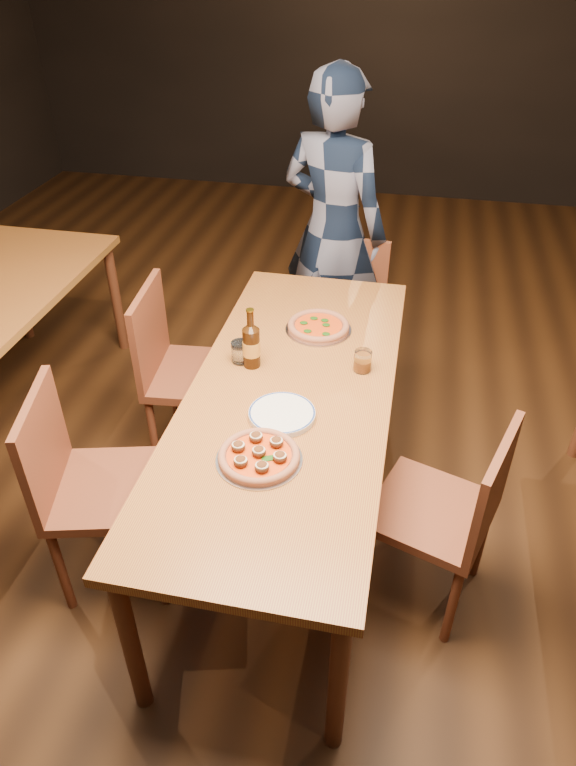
% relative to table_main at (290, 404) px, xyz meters
% --- Properties ---
extents(ground, '(9.00, 9.00, 0.00)m').
position_rel_table_main_xyz_m(ground, '(0.00, 0.00, -0.68)').
color(ground, black).
extents(room_shell, '(9.00, 9.00, 9.00)m').
position_rel_table_main_xyz_m(room_shell, '(0.00, 0.00, 1.18)').
color(room_shell, black).
rests_on(room_shell, ground).
extents(table_main, '(0.80, 2.00, 0.75)m').
position_rel_table_main_xyz_m(table_main, '(0.00, 0.00, 0.00)').
color(table_main, maroon).
rests_on(table_main, ground).
extents(chair_main_nw, '(0.54, 0.54, 0.95)m').
position_rel_table_main_xyz_m(chair_main_nw, '(-0.64, -0.40, -0.20)').
color(chair_main_nw, brown).
rests_on(chair_main_nw, ground).
extents(chair_main_sw, '(0.49, 0.49, 0.96)m').
position_rel_table_main_xyz_m(chair_main_sw, '(-0.54, 0.40, -0.20)').
color(chair_main_sw, brown).
rests_on(chair_main_sw, ground).
extents(chair_main_e, '(0.54, 0.54, 0.91)m').
position_rel_table_main_xyz_m(chair_main_e, '(0.59, -0.25, -0.22)').
color(chair_main_e, brown).
rests_on(chair_main_e, ground).
extents(chair_end, '(0.45, 0.45, 0.89)m').
position_rel_table_main_xyz_m(chair_end, '(0.07, 1.12, -0.23)').
color(chair_end, brown).
rests_on(chair_end, ground).
extents(pizza_meatball, '(0.30, 0.30, 0.06)m').
position_rel_table_main_xyz_m(pizza_meatball, '(-0.03, -0.42, 0.09)').
color(pizza_meatball, '#B7B7BF').
rests_on(pizza_meatball, table_main).
extents(pizza_margherita, '(0.30, 0.30, 0.04)m').
position_rel_table_main_xyz_m(pizza_margherita, '(0.03, 0.48, 0.09)').
color(pizza_margherita, '#B7B7BF').
rests_on(pizza_margherita, table_main).
extents(plate_stack, '(0.25, 0.25, 0.02)m').
position_rel_table_main_xyz_m(plate_stack, '(0.00, -0.17, 0.08)').
color(plate_stack, white).
rests_on(plate_stack, table_main).
extents(beer_bottle, '(0.07, 0.07, 0.26)m').
position_rel_table_main_xyz_m(beer_bottle, '(-0.19, 0.14, 0.17)').
color(beer_bottle, black).
rests_on(beer_bottle, table_main).
extents(water_glass, '(0.07, 0.07, 0.09)m').
position_rel_table_main_xyz_m(water_glass, '(-0.25, 0.16, 0.12)').
color(water_glass, white).
rests_on(water_glass, table_main).
extents(amber_glass, '(0.07, 0.07, 0.09)m').
position_rel_table_main_xyz_m(amber_glass, '(0.26, 0.20, 0.12)').
color(amber_glass, '#A35212').
rests_on(amber_glass, table_main).
extents(diner, '(0.74, 0.62, 1.73)m').
position_rel_table_main_xyz_m(diner, '(-0.03, 1.35, 0.19)').
color(diner, black).
rests_on(diner, ground).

